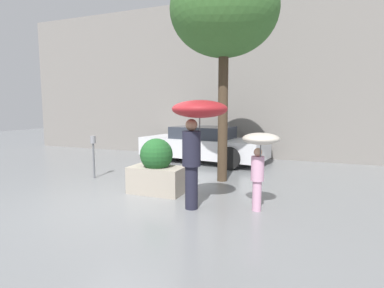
# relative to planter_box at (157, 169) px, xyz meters

# --- Properties ---
(ground_plane) EXTENTS (40.00, 40.00, 0.00)m
(ground_plane) POSITION_rel_planter_box_xyz_m (-0.35, -0.85, -0.55)
(ground_plane) COLOR slate
(building_facade) EXTENTS (18.00, 0.30, 6.00)m
(building_facade) POSITION_rel_planter_box_xyz_m (-0.35, 5.65, 2.45)
(building_facade) COLOR gray
(building_facade) RESTS_ON ground
(planter_box) EXTENTS (1.21, 0.73, 1.24)m
(planter_box) POSITION_rel_planter_box_xyz_m (0.00, 0.00, 0.00)
(planter_box) COLOR #9E9384
(planter_box) RESTS_ON ground
(person_adult) EXTENTS (1.02, 1.02, 2.05)m
(person_adult) POSITION_rel_planter_box_xyz_m (1.22, -0.69, 1.06)
(person_adult) COLOR #1E1E2D
(person_adult) RESTS_ON ground
(person_child) EXTENTS (0.66, 0.66, 1.47)m
(person_child) POSITION_rel_planter_box_xyz_m (2.33, -0.44, 0.57)
(person_child) COLOR #D199B7
(person_child) RESTS_ON ground
(parked_car_near) EXTENTS (4.63, 2.42, 1.25)m
(parked_car_near) POSITION_rel_planter_box_xyz_m (-0.34, 4.13, 0.05)
(parked_car_near) COLOR silver
(parked_car_near) RESTS_ON ground
(street_tree) EXTENTS (2.68, 2.68, 5.44)m
(street_tree) POSITION_rel_planter_box_xyz_m (1.07, 1.62, 3.72)
(street_tree) COLOR #423323
(street_tree) RESTS_ON ground
(parking_meter) EXTENTS (0.14, 0.14, 1.15)m
(parking_meter) POSITION_rel_planter_box_xyz_m (-2.28, 0.66, 0.28)
(parking_meter) COLOR #595B60
(parking_meter) RESTS_ON ground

